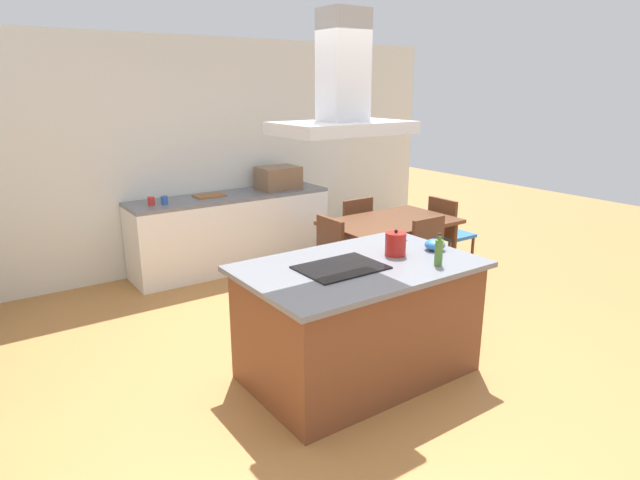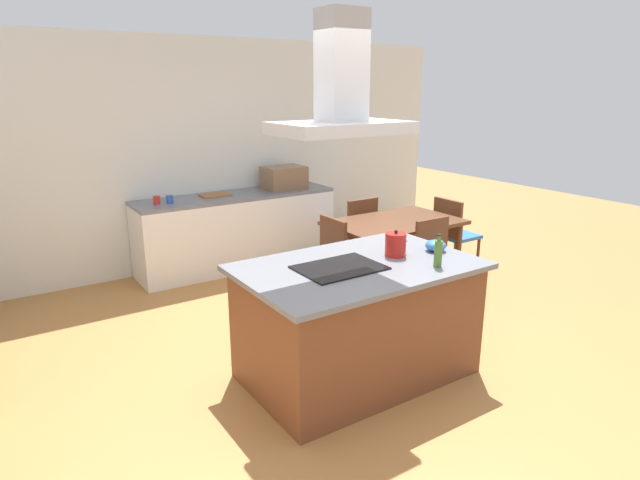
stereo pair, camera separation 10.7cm
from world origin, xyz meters
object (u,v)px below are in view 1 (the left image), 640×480
Objects in this scene: cooktop at (341,267)px; chair_facing_back_wall at (352,229)px; coffee_mug_red at (151,201)px; range_hood at (343,95)px; dining_table at (390,228)px; chair_at_right_end at (447,229)px; chair_at_left_end at (321,257)px; tea_kettle at (396,244)px; olive_oil_bottle at (439,252)px; chair_facing_island at (435,257)px; mixing_bowl at (435,245)px; countertop_microwave at (278,178)px; coffee_mug_blue at (164,200)px; cutting_board at (210,196)px.

cooktop is 0.67× the size of chair_facing_back_wall.
range_hood is (0.42, -2.86, 1.16)m from coffee_mug_red.
dining_table is 0.93m from chair_at_right_end.
tea_kettle is at bearing -99.14° from chair_at_left_end.
chair_at_left_end is (-0.92, 0.00, -0.16)m from dining_table.
coffee_mug_red is at bearing 143.01° from dining_table.
chair_at_left_end is at bearing 85.69° from olive_oil_bottle.
tea_kettle reaches higher than chair_facing_island.
cooktop is at bearing 174.94° from mixing_bowl.
cooktop is 0.43× the size of dining_table.
range_hood is (-1.20, -2.88, 1.06)m from countertop_microwave.
chair_facing_back_wall is at bearing -23.94° from coffee_mug_blue.
cutting_board reaches higher than chair_facing_island.
mixing_bowl is 1.44m from chair_at_left_end.
cooktop is at bearing -153.31° from chair_at_right_end.
olive_oil_bottle is 0.71× the size of cutting_board.
chair_at_left_end is (0.12, 1.65, -0.49)m from olive_oil_bottle.
olive_oil_bottle is at bearing -133.03° from mixing_bowl.
chair_facing_island is at bearing -90.00° from dining_table.
countertop_microwave is 0.56× the size of chair_at_left_end.
chair_at_right_end is at bearing 0.00° from dining_table.
olive_oil_bottle is (0.08, -0.37, 0.01)m from tea_kettle.
olive_oil_bottle is at bearing -84.30° from cutting_board.
range_hood reaches higher than coffee_mug_red.
chair_facing_back_wall is (1.95, -0.86, -0.44)m from coffee_mug_blue.
tea_kettle reaches higher than coffee_mug_red.
mixing_bowl is 1.45m from range_hood.
chair_at_left_end is (0.45, -1.64, -0.40)m from cutting_board.
cooktop is at bearing -81.57° from coffee_mug_red.
range_hood is at bearing 150.03° from olive_oil_bottle.
chair_at_right_end is at bearing 26.69° from cooktop.
olive_oil_bottle is 2.69× the size of coffee_mug_red.
countertop_microwave is 0.56× the size of range_hood.
chair_at_right_end reaches higher than dining_table.
range_hood reaches higher than cutting_board.
countertop_microwave is 0.36× the size of dining_table.
coffee_mug_red is (-1.62, -0.02, -0.09)m from countertop_microwave.
range_hood is at bearing 0.00° from cooktop.
chair_at_right_end is at bearing 26.69° from range_hood.
countertop_microwave is 1.62m from coffee_mug_red.
coffee_mug_blue reaches higher than cutting_board.
coffee_mug_blue reaches higher than cooktop.
chair_facing_back_wall is 1.00× the size of chair_at_right_end.
countertop_microwave is at bearing -3.15° from cutting_board.
olive_oil_bottle is at bearing -77.36° from tea_kettle.
tea_kettle is 1.37m from chair_facing_island.
olive_oil_bottle is 0.17× the size of dining_table.
coffee_mug_red is 2.62m from dining_table.
mixing_bowl and coffee_mug_red have the same top height.
tea_kettle is 1.73m from dining_table.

